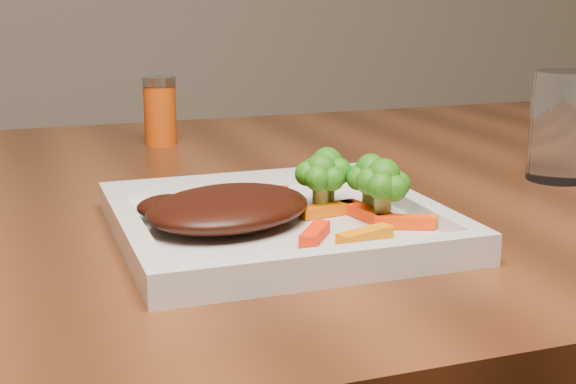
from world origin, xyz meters
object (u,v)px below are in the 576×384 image
object	(u,v)px
plate	(277,228)
steak	(229,208)
drinking_glass	(561,126)
spice_shaker	(160,111)

from	to	relation	value
plate	steak	size ratio (longest dim) A/B	1.81
plate	drinking_glass	world-z (taller)	drinking_glass
spice_shaker	drinking_glass	world-z (taller)	drinking_glass
plate	steak	world-z (taller)	steak
steak	spice_shaker	bearing A→B (deg)	86.87
drinking_glass	plate	bearing A→B (deg)	-166.00
steak	drinking_glass	world-z (taller)	drinking_glass
steak	drinking_glass	distance (m)	0.41
steak	spice_shaker	world-z (taller)	spice_shaker
steak	spice_shaker	xyz separation A→B (m)	(0.02, 0.44, 0.02)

